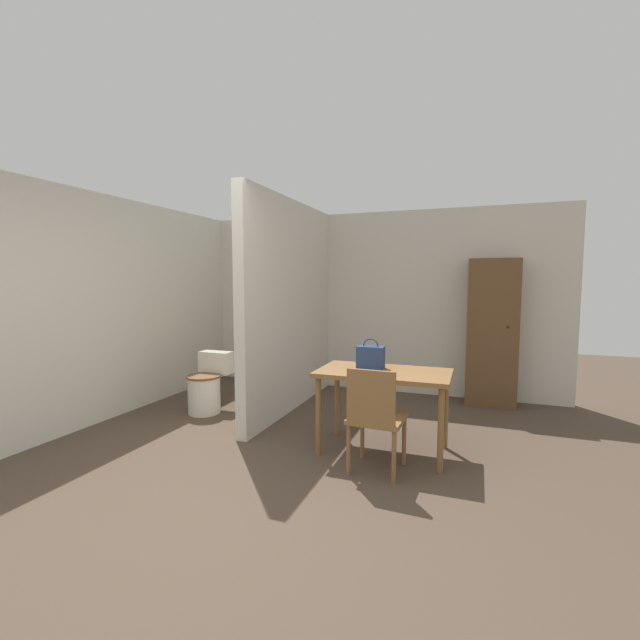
% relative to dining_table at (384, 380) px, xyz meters
% --- Properties ---
extents(ground_plane, '(16.00, 16.00, 0.00)m').
position_rel_dining_table_xyz_m(ground_plane, '(-0.82, -1.45, -0.66)').
color(ground_plane, '#4C3D30').
extents(wall_back, '(5.52, 0.12, 2.50)m').
position_rel_dining_table_xyz_m(wall_back, '(-0.82, 2.21, 0.59)').
color(wall_back, beige).
rests_on(wall_back, ground_plane).
extents(wall_left, '(0.12, 4.60, 2.50)m').
position_rel_dining_table_xyz_m(wall_left, '(-3.14, 0.35, 0.59)').
color(wall_left, beige).
rests_on(wall_left, ground_plane).
extents(partition_wall, '(0.12, 2.40, 2.50)m').
position_rel_dining_table_xyz_m(partition_wall, '(-1.34, 0.95, 0.59)').
color(partition_wall, beige).
rests_on(partition_wall, ground_plane).
extents(dining_table, '(1.17, 0.66, 0.75)m').
position_rel_dining_table_xyz_m(dining_table, '(0.00, 0.00, 0.00)').
color(dining_table, brown).
rests_on(dining_table, ground_plane).
extents(wooden_chair, '(0.45, 0.45, 0.87)m').
position_rel_dining_table_xyz_m(wooden_chair, '(0.03, -0.47, -0.18)').
color(wooden_chair, brown).
rests_on(wooden_chair, ground_plane).
extents(toilet, '(0.40, 0.55, 0.69)m').
position_rel_dining_table_xyz_m(toilet, '(-2.21, 0.45, -0.35)').
color(toilet, silver).
rests_on(toilet, ground_plane).
extents(handbag, '(0.25, 0.13, 0.28)m').
position_rel_dining_table_xyz_m(handbag, '(-0.14, 0.08, 0.19)').
color(handbag, navy).
rests_on(handbag, dining_table).
extents(wooden_cabinet, '(0.60, 0.38, 1.82)m').
position_rel_dining_table_xyz_m(wooden_cabinet, '(0.96, 1.95, 0.26)').
color(wooden_cabinet, brown).
rests_on(wooden_cabinet, ground_plane).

